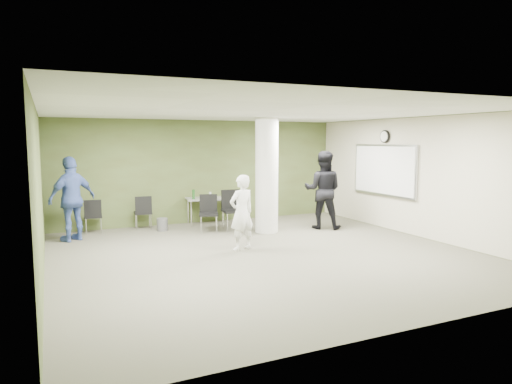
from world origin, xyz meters
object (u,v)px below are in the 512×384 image
woman_white (242,213)px  man_blue (72,199)px  chair_back_left (93,214)px  man_black (323,190)px  folding_table (214,199)px

woman_white → man_blue: 3.92m
chair_back_left → man_blue: size_ratio=0.44×
man_black → chair_back_left: bearing=19.3°
chair_back_left → man_blue: bearing=59.2°
folding_table → chair_back_left: folding_table is taller
folding_table → chair_back_left: bearing=-173.3°
folding_table → man_blue: 3.63m
woman_white → man_black: (2.79, 1.28, 0.21)m
woman_white → chair_back_left: bearing=-62.4°
chair_back_left → man_blue: 0.95m
chair_back_left → woman_white: woman_white is taller
man_blue → chair_back_left: bearing=-156.0°
chair_back_left → man_blue: (-0.49, -0.66, 0.47)m
chair_back_left → man_black: 5.72m
folding_table → woman_white: size_ratio=1.02×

